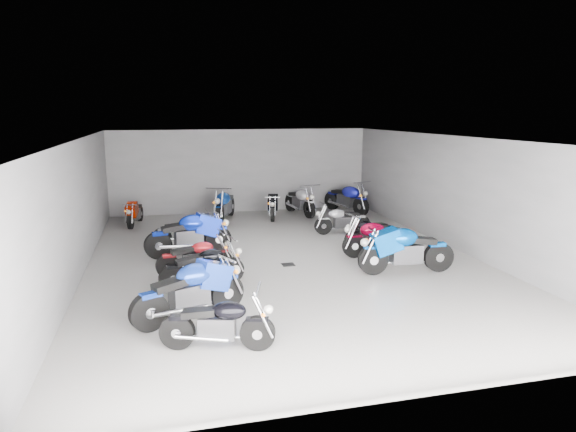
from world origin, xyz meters
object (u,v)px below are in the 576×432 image
motorcycle_left_f (185,231)px  motorcycle_back_a (135,213)px  motorcycle_left_d (196,257)px  motorcycle_right_e (370,232)px  motorcycle_left_b (191,291)px  motorcycle_back_c (225,205)px  drain_grate (288,265)px  motorcycle_left_a (219,323)px  motorcycle_left_c (204,267)px  motorcycle_back_f (347,198)px  motorcycle_left_e (190,235)px  motorcycle_right_f (342,220)px  motorcycle_back_e (300,201)px  motorcycle_right_c (405,250)px  motorcycle_right_d (379,238)px  motorcycle_back_d (274,205)px

motorcycle_left_f → motorcycle_back_a: bearing=-156.1°
motorcycle_left_d → motorcycle_right_e: 5.26m
motorcycle_left_b → motorcycle_back_c: bearing=144.7°
drain_grate → motorcycle_left_a: size_ratio=0.17×
motorcycle_back_c → motorcycle_left_c: bearing=99.9°
motorcycle_back_a → motorcycle_back_f: size_ratio=0.82×
drain_grate → motorcycle_back_a: bearing=124.4°
motorcycle_back_a → motorcycle_back_c: bearing=-167.0°
motorcycle_left_d → motorcycle_left_e: bearing=174.5°
motorcycle_left_b → motorcycle_left_d: 2.78m
motorcycle_left_a → motorcycle_right_e: (4.98, 5.53, -0.02)m
drain_grate → motorcycle_back_c: motorcycle_back_c is taller
motorcycle_left_a → motorcycle_right_f: motorcycle_left_a is taller
motorcycle_left_a → motorcycle_left_b: (-0.36, 1.38, 0.10)m
drain_grate → motorcycle_right_e: motorcycle_right_e is taller
motorcycle_left_e → motorcycle_back_e: size_ratio=1.08×
motorcycle_left_b → motorcycle_left_d: motorcycle_left_b is taller
motorcycle_right_c → motorcycle_left_b: bearing=112.7°
motorcycle_left_a → motorcycle_left_b: 1.43m
motorcycle_left_f → motorcycle_right_d: bearing=63.5°
motorcycle_left_c → motorcycle_back_a: (-1.77, 7.02, -0.03)m
motorcycle_left_a → motorcycle_left_f: bearing=-162.4°
motorcycle_right_c → motorcycle_right_f: bearing=6.0°
motorcycle_left_a → motorcycle_back_a: motorcycle_left_a is taller
motorcycle_left_c → motorcycle_right_c: motorcycle_right_c is taller
motorcycle_left_d → motorcycle_back_c: (1.47, 6.17, 0.12)m
motorcycle_left_e → motorcycle_back_f: 7.81m
motorcycle_back_f → drain_grate: bearing=35.1°
motorcycle_right_c → motorcycle_back_a: 9.75m
drain_grate → motorcycle_back_d: size_ratio=0.16×
motorcycle_left_f → motorcycle_back_d: bearing=133.2°
motorcycle_right_d → motorcycle_back_e: motorcycle_back_e is taller
motorcycle_left_c → motorcycle_left_f: motorcycle_left_c is taller
motorcycle_left_d → motorcycle_back_c: size_ratio=0.82×
motorcycle_left_b → motorcycle_left_f: size_ratio=1.17×
motorcycle_left_e → motorcycle_back_a: 4.60m
motorcycle_left_c → motorcycle_back_c: size_ratio=0.86×
motorcycle_back_a → motorcycle_right_c: bearing=143.8°
motorcycle_left_d → motorcycle_right_e: motorcycle_left_d is taller
motorcycle_left_c → motorcycle_back_d: size_ratio=1.00×
motorcycle_right_e → motorcycle_left_a: bearing=120.4°
motorcycle_left_e → motorcycle_right_d: bearing=63.9°
motorcycle_left_d → motorcycle_back_d: bearing=145.6°
motorcycle_back_c → motorcycle_back_e: (2.91, 0.33, -0.03)m
motorcycle_left_e → motorcycle_right_f: (4.89, 1.41, -0.13)m
motorcycle_right_f → motorcycle_back_a: 7.13m
motorcycle_right_d → motorcycle_back_d: size_ratio=1.09×
drain_grate → motorcycle_back_a: motorcycle_back_a is taller
motorcycle_left_b → motorcycle_right_d: (5.21, 3.21, -0.05)m
motorcycle_left_a → motorcycle_back_a: (-1.74, 10.21, -0.02)m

